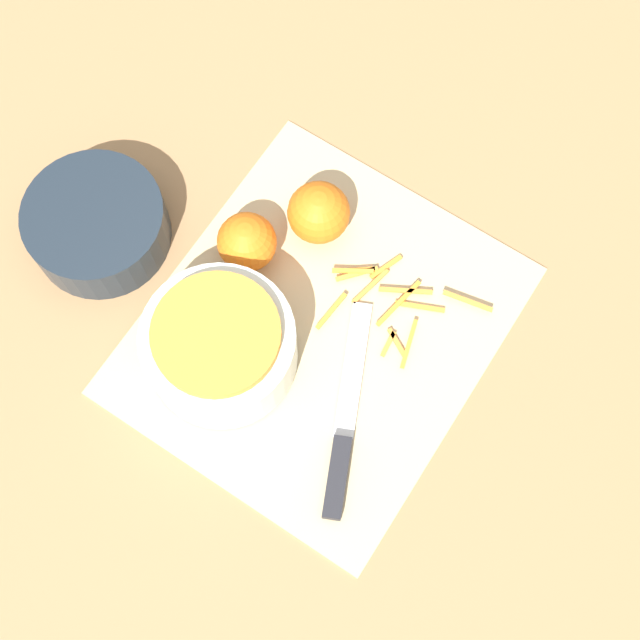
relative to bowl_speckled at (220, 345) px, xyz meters
name	(u,v)px	position (x,y,z in m)	size (l,w,h in m)	color
ground_plane	(320,330)	(0.09, -0.07, -0.05)	(4.00, 4.00, 0.00)	#9E754C
cutting_board	(320,330)	(0.09, -0.07, -0.05)	(0.41, 0.36, 0.01)	#CCB284
bowl_speckled	(220,345)	(0.00, 0.00, 0.00)	(0.16, 0.16, 0.09)	silver
bowl_dark	(97,225)	(0.05, 0.20, -0.02)	(0.16, 0.16, 0.06)	#1E2833
knife	(342,447)	(-0.01, -0.16, -0.04)	(0.23, 0.12, 0.02)	#232328
orange_left	(319,213)	(0.19, 0.00, -0.01)	(0.07, 0.07, 0.07)	orange
orange_right	(247,242)	(0.12, 0.05, -0.01)	(0.07, 0.07, 0.07)	orange
peel_pile	(390,300)	(0.16, -0.12, -0.04)	(0.13, 0.18, 0.01)	orange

